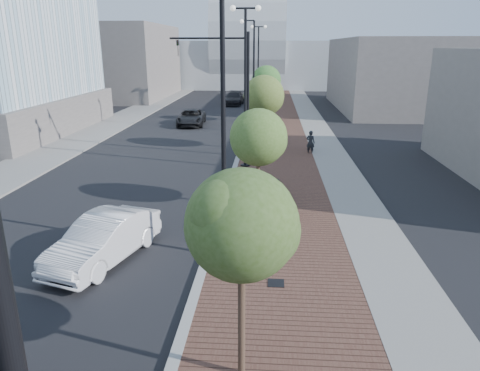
{
  "coord_description": "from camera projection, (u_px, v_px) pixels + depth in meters",
  "views": [
    {
      "loc": [
        2.14,
        -4.13,
        7.1
      ],
      "look_at": [
        1.0,
        12.0,
        2.0
      ],
      "focal_mm": 33.05,
      "sensor_mm": 36.0,
      "label": 1
    }
  ],
  "objects": [
    {
      "name": "commercial_block_nw",
      "position": [
        117.0,
        62.0,
        63.13
      ],
      "size": [
        14.0,
        20.0,
        10.0
      ],
      "primitive_type": "cube",
      "color": "#67605D",
      "rests_on": "ground"
    },
    {
      "name": "utility_cover_1",
      "position": [
        276.0,
        283.0,
        13.62
      ],
      "size": [
        0.5,
        0.5,
        0.02
      ],
      "primitive_type": "cube",
      "color": "black",
      "rests_on": "sidewalk"
    },
    {
      "name": "tree_3",
      "position": [
        267.0,
        81.0,
        42.02
      ],
      "size": [
        2.8,
        2.8,
        5.42
      ],
      "color": "#382619",
      "rests_on": "ground"
    },
    {
      "name": "commercial_block_ne",
      "position": [
        391.0,
        74.0,
        51.49
      ],
      "size": [
        12.0,
        22.0,
        8.0
      ],
      "primitive_type": "cube",
      "color": "#655F5B",
      "rests_on": "ground"
    },
    {
      "name": "tree_2",
      "position": [
        265.0,
        96.0,
        30.65
      ],
      "size": [
        2.84,
        2.84,
        5.25
      ],
      "color": "#382619",
      "rests_on": "ground"
    },
    {
      "name": "west_sidewalk",
      "position": [
        123.0,
        119.0,
        45.12
      ],
      "size": [
        4.0,
        140.0,
        0.12
      ],
      "primitive_type": "cube",
      "color": "slate",
      "rests_on": "ground"
    },
    {
      "name": "traffic_mast",
      "position": [
        234.0,
        81.0,
        28.51
      ],
      "size": [
        5.09,
        0.2,
        8.0
      ],
      "color": "black",
      "rests_on": "ground"
    },
    {
      "name": "streetlight_3",
      "position": [
        252.0,
        81.0,
        37.21
      ],
      "size": [
        1.44,
        0.56,
        9.21
      ],
      "color": "black",
      "rests_on": "ground"
    },
    {
      "name": "dark_car_mid",
      "position": [
        191.0,
        118.0,
        41.48
      ],
      "size": [
        2.67,
        5.29,
        1.43
      ],
      "primitive_type": "imported",
      "rotation": [
        0.0,
        0.0,
        0.06
      ],
      "color": "black",
      "rests_on": "ground"
    },
    {
      "name": "convention_center",
      "position": [
        251.0,
        52.0,
        85.39
      ],
      "size": [
        50.0,
        30.0,
        50.0
      ],
      "color": "#A4ABAE",
      "rests_on": "ground"
    },
    {
      "name": "pedestrian",
      "position": [
        310.0,
        143.0,
        30.2
      ],
      "size": [
        0.71,
        0.6,
        1.65
      ],
      "primitive_type": "imported",
      "rotation": [
        0.0,
        0.0,
        2.72
      ],
      "color": "black",
      "rests_on": "ground"
    },
    {
      "name": "dark_car_far",
      "position": [
        234.0,
        98.0,
        56.17
      ],
      "size": [
        2.72,
        5.65,
        1.59
      ],
      "primitive_type": "imported",
      "rotation": [
        0.0,
        0.0,
        -0.09
      ],
      "color": "black",
      "rests_on": "ground"
    },
    {
      "name": "concrete_strip",
      "position": [
        312.0,
        121.0,
        43.82
      ],
      "size": [
        2.4,
        140.0,
        0.13
      ],
      "primitive_type": "cube",
      "color": "slate",
      "rests_on": "ground"
    },
    {
      "name": "streetlight_2",
      "position": [
        245.0,
        88.0,
        25.65
      ],
      "size": [
        1.72,
        0.56,
        9.28
      ],
      "color": "black",
      "rests_on": "ground"
    },
    {
      "name": "utility_cover_2",
      "position": [
        275.0,
        180.0,
        24.08
      ],
      "size": [
        0.5,
        0.5,
        0.02
      ],
      "primitive_type": "cube",
      "color": "black",
      "rests_on": "sidewalk"
    },
    {
      "name": "curb",
      "position": [
        250.0,
        120.0,
        44.24
      ],
      "size": [
        0.3,
        140.0,
        0.14
      ],
      "primitive_type": "cube",
      "color": "gray",
      "rests_on": "ground"
    },
    {
      "name": "tree_1",
      "position": [
        259.0,
        138.0,
        19.4
      ],
      "size": [
        2.56,
        2.55,
        4.56
      ],
      "color": "#382619",
      "rests_on": "ground"
    },
    {
      "name": "streetlight_1",
      "position": [
        220.0,
        135.0,
        14.38
      ],
      "size": [
        1.44,
        0.56,
        9.21
      ],
      "color": "black",
      "rests_on": "ground"
    },
    {
      "name": "tree_0",
      "position": [
        244.0,
        225.0,
        8.81
      ],
      "size": [
        2.36,
        2.31,
        4.86
      ],
      "color": "#382619",
      "rests_on": "ground"
    },
    {
      "name": "streetlight_4",
      "position": [
        258.0,
        68.0,
        48.48
      ],
      "size": [
        1.72,
        0.56,
        9.28
      ],
      "color": "black",
      "rests_on": "ground"
    },
    {
      "name": "white_sedan",
      "position": [
        104.0,
        239.0,
        15.12
      ],
      "size": [
        2.98,
        5.12,
        1.59
      ],
      "primitive_type": "imported",
      "rotation": [
        0.0,
        0.0,
        -0.29
      ],
      "color": "silver",
      "rests_on": "ground"
    },
    {
      "name": "sidewalk",
      "position": [
        285.0,
        120.0,
        44.01
      ],
      "size": [
        7.0,
        140.0,
        0.12
      ],
      "primitive_type": "cube",
      "color": "#4C2D23",
      "rests_on": "ground"
    }
  ]
}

